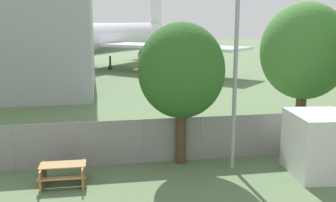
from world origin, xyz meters
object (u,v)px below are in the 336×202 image
Objects in this scene: tree_left_of_cabin at (305,51)px; tree_behind_benches at (181,71)px; picnic_bench_near_cabin at (63,172)px; airplane at (86,40)px.

tree_left_of_cabin is 1.17× the size of tree_behind_benches.
tree_behind_benches is at bearing -152.90° from tree_left_of_cabin.
tree_behind_benches is (-7.41, -3.79, -0.41)m from tree_left_of_cabin.
airplane is at bearing 90.00° from picnic_bench_near_cabin.
picnic_bench_near_cabin is 13.70m from tree_left_of_cabin.
picnic_bench_near_cabin is 0.24× the size of tree_left_of_cabin.
picnic_bench_near_cabin is at bearing -162.92° from tree_behind_benches.
picnic_bench_near_cabin is 0.28× the size of tree_behind_benches.
tree_behind_benches is at bearing 17.08° from picnic_bench_near_cabin.
airplane is 6.94× the size of tree_behind_benches.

